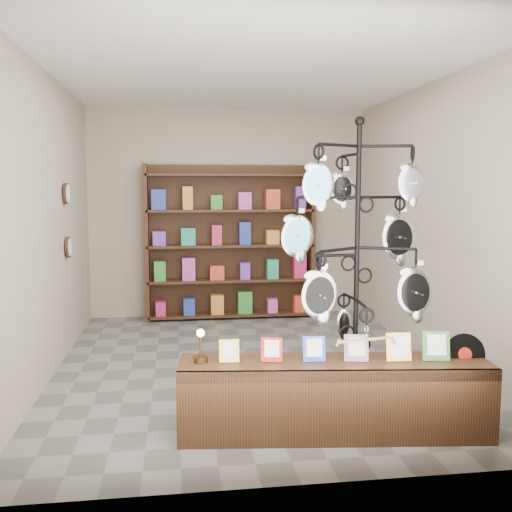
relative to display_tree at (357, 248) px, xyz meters
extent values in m
plane|color=slate|center=(-0.64, 1.54, -1.39)|extent=(5.00, 5.00, 0.00)
plane|color=#A99988|center=(-0.64, 4.04, 0.11)|extent=(4.00, 0.00, 4.00)
plane|color=#A99988|center=(-0.64, -0.96, 0.11)|extent=(4.00, 0.00, 4.00)
plane|color=#A99988|center=(-2.64, 1.54, 0.11)|extent=(0.00, 5.00, 5.00)
plane|color=#A99988|center=(1.36, 1.54, 0.11)|extent=(0.00, 5.00, 5.00)
plane|color=white|center=(-0.64, 1.54, 1.61)|extent=(5.00, 5.00, 0.00)
cylinder|color=black|center=(0.00, 0.00, -1.37)|extent=(0.54, 0.54, 0.03)
cylinder|color=black|center=(0.00, 0.00, -0.22)|extent=(0.04, 0.04, 2.34)
sphere|color=black|center=(0.00, 0.00, 0.98)|extent=(0.08, 0.08, 0.08)
ellipsoid|color=silver|center=(-0.02, 0.24, -0.65)|extent=(0.13, 0.05, 0.25)
cube|color=tan|center=(-0.02, -0.33, -0.64)|extent=(0.44, 0.10, 0.04)
cube|color=black|center=(-0.24, -0.26, -1.10)|extent=(2.36, 0.73, 0.57)
cube|color=gold|center=(-1.02, -0.17, -0.73)|extent=(0.15, 0.07, 0.17)
cube|color=#AE1E0D|center=(-0.71, -0.20, -0.73)|extent=(0.16, 0.07, 0.18)
cube|color=#263FA5|center=(-0.39, -0.24, -0.72)|extent=(0.17, 0.08, 0.19)
cube|color=#E54C33|center=(-0.08, -0.27, -0.72)|extent=(0.18, 0.08, 0.20)
cube|color=gold|center=(0.23, -0.31, -0.71)|extent=(0.20, 0.08, 0.21)
cube|color=#337233|center=(0.52, -0.34, -0.71)|extent=(0.21, 0.09, 0.22)
cylinder|color=black|center=(0.76, -0.32, -0.79)|extent=(0.32, 0.11, 0.31)
cylinder|color=#AE1E0D|center=(0.76, -0.32, -0.79)|extent=(0.11, 0.04, 0.10)
cylinder|color=#3F2812|center=(-1.23, -0.14, -0.80)|extent=(0.11, 0.11, 0.04)
cylinder|color=#3F2812|center=(-1.23, -0.14, -0.70)|extent=(0.02, 0.02, 0.15)
sphere|color=#FFBF59|center=(-1.23, -0.14, -0.60)|extent=(0.06, 0.06, 0.06)
cube|color=black|center=(-0.64, 3.98, -0.29)|extent=(2.40, 0.04, 2.20)
cube|color=black|center=(-1.82, 3.82, -0.29)|extent=(0.06, 0.36, 2.20)
cube|color=black|center=(0.54, 3.82, -0.29)|extent=(0.06, 0.36, 2.20)
cube|color=black|center=(-0.64, 3.82, -1.34)|extent=(2.36, 0.36, 0.04)
cube|color=black|center=(-0.64, 3.82, -0.84)|extent=(2.36, 0.36, 0.03)
cube|color=black|center=(-0.64, 3.82, -0.34)|extent=(2.36, 0.36, 0.04)
cube|color=black|center=(-0.64, 3.82, 0.16)|extent=(2.36, 0.36, 0.04)
cube|color=black|center=(-0.64, 3.82, 0.66)|extent=(2.36, 0.36, 0.04)
cylinder|color=black|center=(-2.61, 2.34, 0.41)|extent=(0.03, 0.24, 0.24)
cylinder|color=black|center=(-2.61, 2.34, -0.19)|extent=(0.03, 0.24, 0.24)
camera|label=1|loc=(-1.39, -4.27, 0.45)|focal=40.00mm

